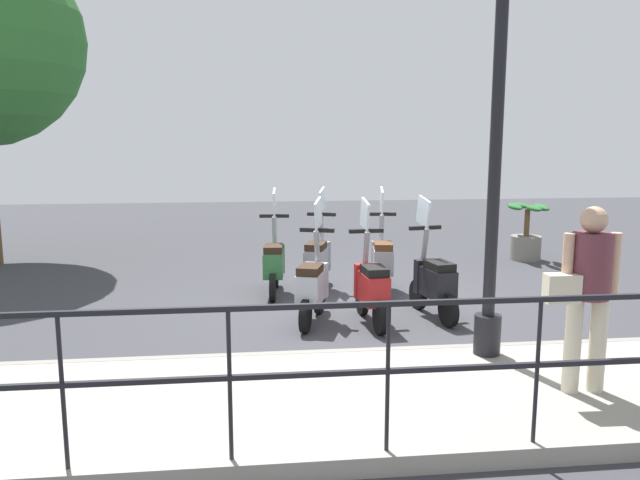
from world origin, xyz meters
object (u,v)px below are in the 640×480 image
(scooter_far_2, at_px, (274,262))
(scooter_near_0, at_px, (434,281))
(pedestrian_with_bag, at_px, (587,285))
(scooter_far_0, at_px, (382,259))
(scooter_far_1, at_px, (318,259))
(scooter_near_2, at_px, (313,285))
(scooter_near_1, at_px, (371,286))
(potted_palm, at_px, (526,236))
(lamp_post_near, at_px, (495,157))

(scooter_far_2, bearing_deg, scooter_near_0, -120.57)
(pedestrian_with_bag, relative_size, scooter_near_0, 1.03)
(pedestrian_with_bag, height_order, scooter_far_0, pedestrian_with_bag)
(scooter_far_1, bearing_deg, scooter_near_2, -170.57)
(scooter_far_1, xyz_separation_m, scooter_far_2, (-0.13, 0.66, 0.00))
(scooter_near_0, relative_size, scooter_far_1, 1.00)
(scooter_near_1, bearing_deg, potted_palm, -49.30)
(pedestrian_with_bag, xyz_separation_m, scooter_far_0, (4.22, 0.82, -0.60))
(scooter_near_0, distance_m, scooter_far_0, 1.50)
(scooter_near_0, relative_size, scooter_near_2, 1.00)
(potted_palm, bearing_deg, scooter_far_0, 122.79)
(scooter_near_0, xyz_separation_m, scooter_near_2, (-0.04, 1.55, 0.00))
(pedestrian_with_bag, bearing_deg, scooter_near_2, 38.85)
(potted_palm, relative_size, scooter_far_2, 0.69)
(scooter_near_2, bearing_deg, potted_palm, -33.05)
(scooter_near_1, height_order, scooter_near_2, same)
(lamp_post_near, relative_size, scooter_far_2, 2.87)
(pedestrian_with_bag, distance_m, scooter_far_0, 4.34)
(potted_palm, bearing_deg, scooter_near_1, 135.15)
(scooter_near_1, height_order, scooter_far_2, same)
(scooter_near_2, bearing_deg, scooter_near_1, -83.78)
(scooter_near_1, bearing_deg, scooter_far_2, 30.52)
(scooter_near_2, height_order, scooter_far_0, same)
(pedestrian_with_bag, distance_m, scooter_far_2, 4.88)
(pedestrian_with_bag, height_order, scooter_near_2, pedestrian_with_bag)
(lamp_post_near, xyz_separation_m, pedestrian_with_bag, (-0.99, -0.44, -1.03))
(scooter_near_2, distance_m, scooter_far_2, 1.53)
(scooter_near_2, relative_size, scooter_far_0, 1.00)
(pedestrian_with_bag, height_order, scooter_far_1, pedestrian_with_bag)
(pedestrian_with_bag, relative_size, potted_palm, 1.50)
(scooter_far_0, distance_m, scooter_far_1, 0.97)
(scooter_near_2, bearing_deg, scooter_far_1, 9.39)
(lamp_post_near, bearing_deg, scooter_near_0, 0.80)
(pedestrian_with_bag, height_order, potted_palm, pedestrian_with_bag)
(scooter_near_1, height_order, scooter_far_1, same)
(potted_palm, xyz_separation_m, scooter_far_1, (-1.97, 4.16, 0.04))
(scooter_far_0, xyz_separation_m, scooter_far_2, (-0.04, 1.62, 0.00))
(scooter_near_1, distance_m, scooter_near_2, 0.72)
(scooter_near_1, bearing_deg, lamp_post_near, -155.62)
(scooter_near_1, bearing_deg, pedestrian_with_bag, -157.38)
(lamp_post_near, bearing_deg, scooter_near_2, 42.40)
(scooter_far_0, height_order, scooter_far_1, same)
(scooter_near_2, distance_m, scooter_far_0, 1.92)
(lamp_post_near, height_order, scooter_near_1, lamp_post_near)
(potted_palm, height_order, scooter_near_1, scooter_near_1)
(potted_palm, height_order, scooter_near_2, scooter_near_2)
(scooter_far_0, bearing_deg, scooter_far_2, 99.39)
(scooter_near_0, bearing_deg, scooter_far_1, 29.44)
(potted_palm, distance_m, scooter_near_1, 5.23)
(scooter_near_2, xyz_separation_m, scooter_far_0, (1.50, -1.20, 0.00))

